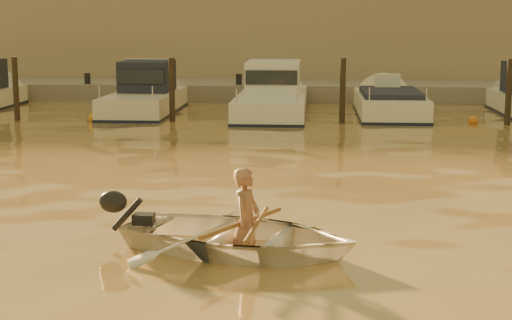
# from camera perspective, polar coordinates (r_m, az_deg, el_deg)

# --- Properties ---
(ground_plane) EXTENTS (160.00, 160.00, 0.00)m
(ground_plane) POSITION_cam_1_polar(r_m,az_deg,el_deg) (10.88, 9.75, -6.83)
(ground_plane) COLOR olive
(ground_plane) RESTS_ON ground
(dinghy) EXTENTS (3.81, 3.16, 0.68)m
(dinghy) POSITION_cam_1_polar(r_m,az_deg,el_deg) (10.81, -1.19, -5.57)
(dinghy) COLOR white
(dinghy) RESTS_ON ground_plane
(person) EXTENTS (0.49, 0.62, 1.48)m
(person) POSITION_cam_1_polar(r_m,az_deg,el_deg) (10.72, -0.70, -4.49)
(person) COLOR #9B674D
(person) RESTS_ON dinghy
(outboard_motor) EXTENTS (0.97, 0.63, 0.70)m
(outboard_motor) POSITION_cam_1_polar(r_m,az_deg,el_deg) (11.41, -8.26, -4.53)
(outboard_motor) COLOR black
(outboard_motor) RESTS_ON dinghy
(oar_port) EXTENTS (0.20, 2.10, 0.13)m
(oar_port) POSITION_cam_1_polar(r_m,az_deg,el_deg) (10.67, 0.06, -4.67)
(oar_port) COLOR brown
(oar_port) RESTS_ON dinghy
(oar_starboard) EXTENTS (0.97, 1.92, 0.13)m
(oar_starboard) POSITION_cam_1_polar(r_m,az_deg,el_deg) (10.74, -0.95, -4.58)
(oar_starboard) COLOR brown
(oar_starboard) RESTS_ON dinghy
(moored_boat_1) EXTENTS (2.08, 6.25, 1.75)m
(moored_boat_1) POSITION_cam_1_polar(r_m,az_deg,el_deg) (27.11, -8.13, 4.73)
(moored_boat_1) COLOR beige
(moored_boat_1) RESTS_ON ground_plane
(moored_boat_2) EXTENTS (2.24, 7.53, 1.75)m
(moored_boat_2) POSITION_cam_1_polar(r_m,az_deg,el_deg) (26.52, 1.20, 4.71)
(moored_boat_2) COLOR white
(moored_boat_2) RESTS_ON ground_plane
(moored_boat_3) EXTENTS (2.13, 6.11, 0.95)m
(moored_boat_3) POSITION_cam_1_polar(r_m,az_deg,el_deg) (26.64, 9.67, 3.72)
(moored_boat_3) COLOR #EDE8C6
(moored_boat_3) RESTS_ON ground_plane
(piling_0) EXTENTS (0.18, 0.18, 2.20)m
(piling_0) POSITION_cam_1_polar(r_m,az_deg,el_deg) (26.03, -17.06, 4.77)
(piling_0) COLOR #2D2319
(piling_0) RESTS_ON ground_plane
(piling_1) EXTENTS (0.18, 0.18, 2.20)m
(piling_1) POSITION_cam_1_polar(r_m,az_deg,el_deg) (24.67, -6.13, 4.88)
(piling_1) COLOR #2D2319
(piling_1) RESTS_ON ground_plane
(piling_2) EXTENTS (0.18, 0.18, 2.20)m
(piling_2) POSITION_cam_1_polar(r_m,az_deg,el_deg) (24.28, 6.31, 4.79)
(piling_2) COLOR #2D2319
(piling_2) RESTS_ON ground_plane
(piling_3) EXTENTS (0.18, 0.18, 2.20)m
(piling_3) POSITION_cam_1_polar(r_m,az_deg,el_deg) (24.96, 17.89, 4.51)
(piling_3) COLOR #2D2319
(piling_3) RESTS_ON ground_plane
(fender_b) EXTENTS (0.30, 0.30, 0.30)m
(fender_b) POSITION_cam_1_polar(r_m,az_deg,el_deg) (25.24, -11.78, 3.02)
(fender_b) COLOR orange
(fender_b) RESTS_ON ground_plane
(fender_c) EXTENTS (0.30, 0.30, 0.30)m
(fender_c) POSITION_cam_1_polar(r_m,az_deg,el_deg) (23.65, 3.20, 2.74)
(fender_c) COLOR silver
(fender_c) RESTS_ON ground_plane
(fender_d) EXTENTS (0.30, 0.30, 0.30)m
(fender_d) POSITION_cam_1_polar(r_m,az_deg,el_deg) (24.94, 15.52, 2.77)
(fender_d) COLOR orange
(fender_d) RESTS_ON ground_plane
(quay) EXTENTS (52.00, 4.00, 1.00)m
(quay) POSITION_cam_1_polar(r_m,az_deg,el_deg) (32.02, 6.18, 4.74)
(quay) COLOR gray
(quay) RESTS_ON ground_plane
(waterfront_building) EXTENTS (46.00, 7.00, 4.80)m
(waterfront_building) POSITION_cam_1_polar(r_m,az_deg,el_deg) (37.38, 5.98, 8.97)
(waterfront_building) COLOR #9E8466
(waterfront_building) RESTS_ON quay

